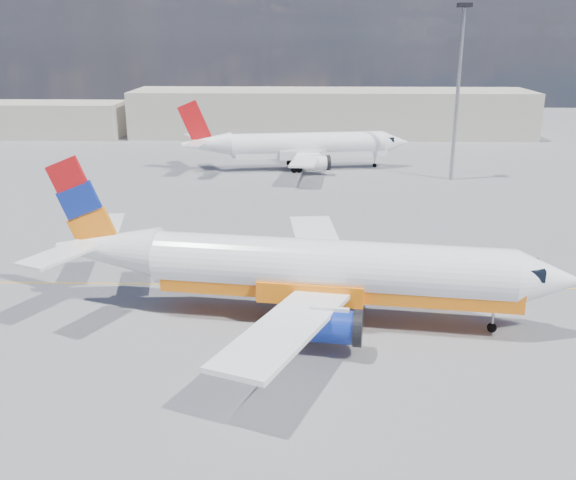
{
  "coord_description": "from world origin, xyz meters",
  "views": [
    {
      "loc": [
        0.65,
        -40.95,
        17.9
      ],
      "look_at": [
        -0.62,
        3.14,
        3.5
      ],
      "focal_mm": 40.0,
      "sensor_mm": 36.0,
      "label": 1
    }
  ],
  "objects_px": {
    "second_jet": "(301,146)",
    "traffic_cone": "(323,337)",
    "main_jet": "(312,269)",
    "gse_tug": "(441,293)"
  },
  "relations": [
    {
      "from": "main_jet",
      "to": "gse_tug",
      "type": "height_order",
      "value": "main_jet"
    },
    {
      "from": "main_jet",
      "to": "second_jet",
      "type": "distance_m",
      "value": 47.77
    },
    {
      "from": "second_jet",
      "to": "traffic_cone",
      "type": "relative_size",
      "value": 58.57
    },
    {
      "from": "main_jet",
      "to": "second_jet",
      "type": "bearing_deg",
      "value": 99.25
    },
    {
      "from": "traffic_cone",
      "to": "second_jet",
      "type": "bearing_deg",
      "value": 92.1
    },
    {
      "from": "traffic_cone",
      "to": "main_jet",
      "type": "bearing_deg",
      "value": 102.22
    },
    {
      "from": "main_jet",
      "to": "second_jet",
      "type": "relative_size",
      "value": 1.1
    },
    {
      "from": "main_jet",
      "to": "gse_tug",
      "type": "relative_size",
      "value": 13.11
    },
    {
      "from": "second_jet",
      "to": "traffic_cone",
      "type": "bearing_deg",
      "value": -97.07
    },
    {
      "from": "gse_tug",
      "to": "main_jet",
      "type": "bearing_deg",
      "value": -173.68
    }
  ]
}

